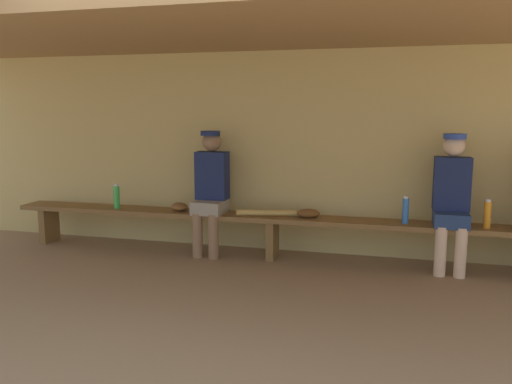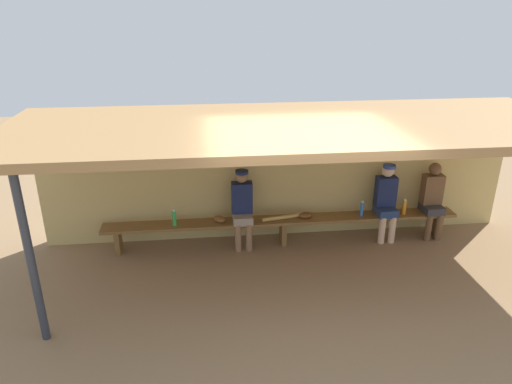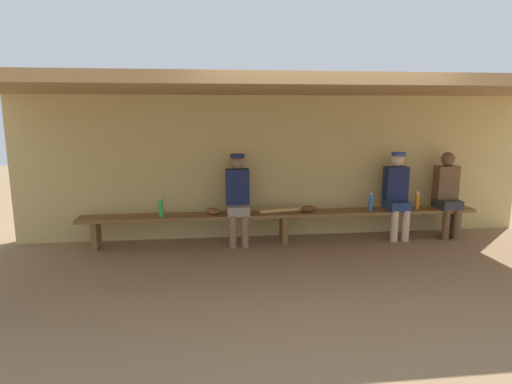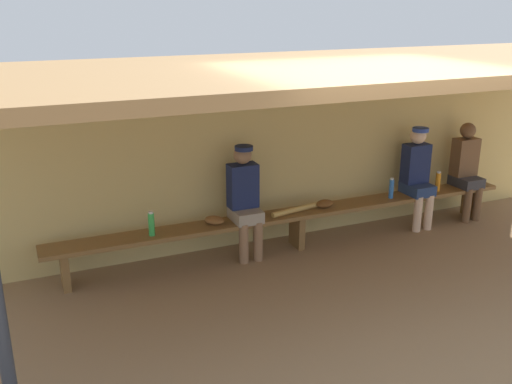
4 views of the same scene
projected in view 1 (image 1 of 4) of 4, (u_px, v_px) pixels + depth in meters
name	position (u px, v px, depth m)	size (l,w,h in m)	color
ground_plane	(227.00, 311.00, 4.16)	(24.00, 24.00, 0.00)	#8C6D4C
back_wall	(282.00, 152.00, 5.89)	(8.00, 0.20, 2.20)	tan
dugout_roof	(251.00, 28.00, 4.47)	(8.00, 2.80, 0.12)	#9E7547
bench	(273.00, 223.00, 5.58)	(6.00, 0.36, 0.46)	brown
player_near_post	(452.00, 196.00, 5.07)	(0.34, 0.42, 1.34)	navy
player_with_sunglasses	(211.00, 187.00, 5.70)	(0.34, 0.42, 1.34)	gray
water_bottle_green	(117.00, 197.00, 5.97)	(0.07, 0.07, 0.28)	green
water_bottle_clear	(487.00, 214.00, 4.98)	(0.07, 0.07, 0.28)	orange
water_bottle_orange	(405.00, 210.00, 5.18)	(0.06, 0.06, 0.27)	blue
baseball_glove_worn	(180.00, 207.00, 5.84)	(0.24, 0.17, 0.09)	brown
baseball_glove_tan	(308.00, 213.00, 5.47)	(0.24, 0.17, 0.09)	brown
baseball_bat	(277.00, 213.00, 5.55)	(0.07, 0.07, 0.85)	tan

